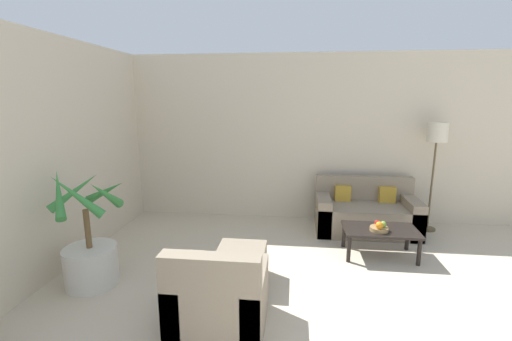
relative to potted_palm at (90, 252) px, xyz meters
name	(u,v)px	position (x,y,z in m)	size (l,w,h in m)	color
wall_back	(332,139)	(2.77, 2.43, 0.98)	(8.15, 0.06, 2.70)	beige
potted_palm	(90,252)	(0.00, 0.00, 0.00)	(0.80, 0.78, 1.31)	beige
sofa_loveseat	(365,213)	(3.27, 1.92, -0.09)	(1.49, 0.78, 0.80)	gray
floor_lamp	(437,140)	(4.24, 2.08, 1.02)	(0.29, 0.29, 1.65)	brown
coffee_table	(380,232)	(3.28, 1.07, -0.05)	(0.92, 0.54, 0.37)	black
fruit_bowl	(379,229)	(3.24, 0.99, 0.02)	(0.23, 0.23, 0.05)	#997A4C
apple_red	(377,223)	(3.23, 1.07, 0.08)	(0.06, 0.06, 0.06)	red
apple_green	(383,224)	(3.29, 1.00, 0.09)	(0.08, 0.08, 0.08)	olive
orange_fruit	(379,225)	(3.23, 0.94, 0.09)	(0.09, 0.09, 0.09)	orange
armchair	(219,301)	(1.55, -0.59, -0.09)	(0.79, 0.79, 0.84)	gray
ottoman	(241,265)	(1.61, 0.25, -0.18)	(0.52, 0.53, 0.38)	gray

